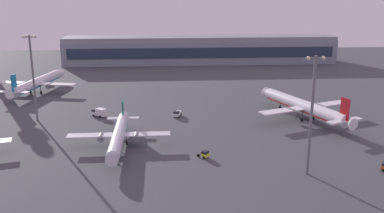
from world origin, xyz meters
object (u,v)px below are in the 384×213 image
Objects in this scene: baggage_tractor at (177,113)px; apron_light_central at (312,109)px; airplane_near_gate at (119,135)px; airplane_mid_apron at (304,107)px; catering_truck at (99,112)px; airplane_terminal_side at (37,83)px; apron_light_west at (33,73)px; pushback_tug at (205,154)px.

baggage_tractor is 0.15× the size of apron_light_central.
airplane_mid_apron reaches higher than airplane_near_gate.
catering_truck is at bearing -72.52° from airplane_near_gate.
airplane_terminal_side is at bearing 76.52° from catering_truck.
airplane_mid_apron is (62.67, 23.50, 0.82)m from airplane_near_gate.
airplane_mid_apron is 73.31m from catering_truck.
apron_light_west is (-49.32, -1.11, 15.62)m from baggage_tractor.
pushback_tug is at bearing -103.63° from catering_truck.
airplane_mid_apron reaches higher than catering_truck.
airplane_mid_apron is 115.24m from airplane_terminal_side.
airplane_mid_apron is at bearing 177.79° from pushback_tug.
apron_light_west is at bearing 147.53° from apron_light_central.
baggage_tractor is at bearing 1.28° from apron_light_west.
airplane_mid_apron is at bearing -159.60° from airplane_near_gate.
catering_truck is (32.26, -39.14, -2.84)m from airplane_terminal_side.
airplane_mid_apron is 94.84m from apron_light_west.
apron_light_central reaches higher than airplane_terminal_side.
pushback_tug is at bearing 120.25° from baggage_tractor.
airplane_terminal_side is at bearing 134.48° from airplane_mid_apron.
apron_light_west is at bearing 22.83° from baggage_tractor.
apron_light_central is (91.04, -93.20, 12.40)m from airplane_terminal_side.
pushback_tug is (-38.51, -33.51, -3.49)m from airplane_mid_apron.
airplane_mid_apron is 1.51× the size of apron_light_central.
apron_light_west is (-31.23, 28.57, 13.06)m from airplane_near_gate.
apron_light_west is (11.13, -42.36, 12.38)m from airplane_terminal_side.
apron_light_central is (30.60, -51.95, 15.65)m from baggage_tractor.
airplane_terminal_side is at bearing -59.31° from airplane_near_gate.
airplane_terminal_side is 50.80m from catering_truck.
catering_truck reaches higher than pushback_tug.
apron_light_central is 94.71m from apron_light_west.
pushback_tug is (24.16, -10.02, -2.67)m from airplane_near_gate.
catering_truck is 26.24m from apron_light_west.
airplane_terminal_side is 13.02× the size of pushback_tug.
airplane_terminal_side is at bearing 134.33° from apron_light_central.
pushback_tug is at bearing 157.32° from airplane_near_gate.
baggage_tractor is at bearing -21.81° from airplane_terminal_side.
apron_light_central is at bearing 155.26° from airplane_near_gate.
catering_truck is at bearing 8.65° from apron_light_west.
apron_light_central reaches higher than apron_light_west.
airplane_mid_apron is at bearing -59.46° from catering_truck.
airplane_mid_apron reaches higher than baggage_tractor.
airplane_near_gate is 34.84m from baggage_tractor.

